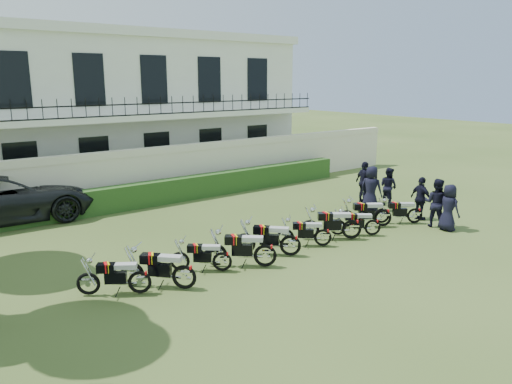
# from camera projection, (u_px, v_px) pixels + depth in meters

# --- Properties ---
(ground) EXTENTS (100.00, 100.00, 0.00)m
(ground) POSITION_uv_depth(u_px,v_px,m) (264.00, 250.00, 15.37)
(ground) COLOR #3C5220
(ground) RESTS_ON ground
(perimeter_wall) EXTENTS (30.00, 0.35, 2.30)m
(perimeter_wall) POSITION_uv_depth(u_px,v_px,m) (147.00, 174.00, 21.28)
(perimeter_wall) COLOR beige
(perimeter_wall) RESTS_ON ground
(hedge) EXTENTS (18.00, 0.60, 1.00)m
(hedge) POSITION_uv_depth(u_px,v_px,m) (178.00, 190.00, 21.41)
(hedge) COLOR #214619
(hedge) RESTS_ON ground
(building) EXTENTS (20.40, 9.60, 7.40)m
(building) POSITION_uv_depth(u_px,v_px,m) (93.00, 108.00, 25.31)
(building) COLOR white
(building) RESTS_ON ground
(motorcycle_0) EXTENTS (1.55, 1.07, 0.98)m
(motorcycle_0) POSITION_uv_depth(u_px,v_px,m) (140.00, 277.00, 12.13)
(motorcycle_0) COLOR black
(motorcycle_0) RESTS_ON ground
(motorcycle_1) EXTENTS (1.44, 1.51, 1.08)m
(motorcycle_1) POSITION_uv_depth(u_px,v_px,m) (184.00, 271.00, 12.37)
(motorcycle_1) COLOR black
(motorcycle_1) RESTS_ON ground
(motorcycle_2) EXTENTS (1.36, 1.15, 0.93)m
(motorcycle_2) POSITION_uv_depth(u_px,v_px,m) (222.00, 257.00, 13.55)
(motorcycle_2) COLOR black
(motorcycle_2) RESTS_ON ground
(motorcycle_3) EXTENTS (1.59, 1.41, 1.10)m
(motorcycle_3) POSITION_uv_depth(u_px,v_px,m) (265.00, 250.00, 13.84)
(motorcycle_3) COLOR black
(motorcycle_3) RESTS_ON ground
(motorcycle_4) EXTENTS (1.44, 1.51, 1.09)m
(motorcycle_4) POSITION_uv_depth(u_px,v_px,m) (291.00, 240.00, 14.70)
(motorcycle_4) COLOR black
(motorcycle_4) RESTS_ON ground
(motorcycle_5) EXTENTS (1.38, 1.16, 0.94)m
(motorcycle_5) POSITION_uv_depth(u_px,v_px,m) (323.00, 233.00, 15.59)
(motorcycle_5) COLOR black
(motorcycle_5) RESTS_ON ground
(motorcycle_6) EXTENTS (1.67, 1.30, 1.10)m
(motorcycle_6) POSITION_uv_depth(u_px,v_px,m) (352.00, 225.00, 16.26)
(motorcycle_6) COLOR black
(motorcycle_6) RESTS_ON ground
(motorcycle_7) EXTENTS (1.37, 1.13, 0.92)m
(motorcycle_7) POSITION_uv_depth(u_px,v_px,m) (373.00, 224.00, 16.66)
(motorcycle_7) COLOR black
(motorcycle_7) RESTS_ON ground
(motorcycle_8) EXTENTS (1.68, 1.16, 1.06)m
(motorcycle_8) POSITION_uv_depth(u_px,v_px,m) (383.00, 214.00, 17.65)
(motorcycle_8) COLOR black
(motorcycle_8) RESTS_ON ground
(motorcycle_9) EXTENTS (1.43, 1.14, 0.96)m
(motorcycle_9) POSITION_uv_depth(u_px,v_px,m) (415.00, 212.00, 18.07)
(motorcycle_9) COLOR black
(motorcycle_9) RESTS_ON ground
(suv) EXTENTS (6.69, 3.20, 1.84)m
(suv) POSITION_uv_depth(u_px,v_px,m) (0.00, 198.00, 18.05)
(suv) COLOR black
(suv) RESTS_ON ground
(officer_0) EXTENTS (0.58, 0.84, 1.63)m
(officer_0) POSITION_uv_depth(u_px,v_px,m) (449.00, 208.00, 17.19)
(officer_0) COLOR black
(officer_0) RESTS_ON ground
(officer_1) EXTENTS (0.87, 1.00, 1.75)m
(officer_1) POSITION_uv_depth(u_px,v_px,m) (436.00, 203.00, 17.61)
(officer_1) COLOR black
(officer_1) RESTS_ON ground
(officer_2) EXTENTS (0.55, 1.00, 1.63)m
(officer_2) POSITION_uv_depth(u_px,v_px,m) (421.00, 199.00, 18.50)
(officer_2) COLOR black
(officer_2) RESTS_ON ground
(officer_3) EXTENTS (0.83, 1.02, 1.81)m
(officer_3) POSITION_uv_depth(u_px,v_px,m) (371.00, 189.00, 19.75)
(officer_3) COLOR black
(officer_3) RESTS_ON ground
(officer_4) EXTENTS (0.63, 0.80, 1.60)m
(officer_4) POSITION_uv_depth(u_px,v_px,m) (388.00, 187.00, 20.58)
(officer_4) COLOR black
(officer_4) RESTS_ON ground
(officer_5) EXTENTS (0.65, 1.11, 1.77)m
(officer_5) POSITION_uv_depth(u_px,v_px,m) (364.00, 182.00, 21.02)
(officer_5) COLOR black
(officer_5) RESTS_ON ground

